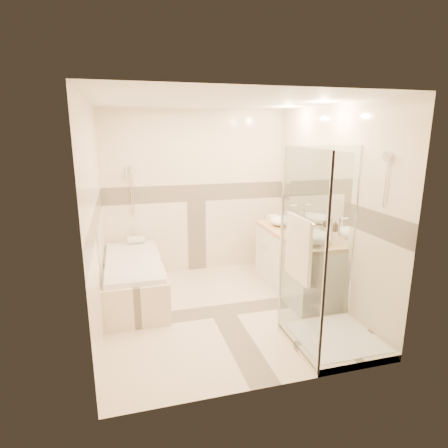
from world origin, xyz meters
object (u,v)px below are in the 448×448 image
object	(u,v)px
vessel_sink_near	(282,221)
vessel_sink_far	(314,237)
shower_enclosure	(324,298)
amenity_bottle_a	(298,229)
amenity_bottle_b	(290,225)
vanity	(295,262)
bathtub	(134,277)

from	to	relation	value
vessel_sink_near	vessel_sink_far	xyz separation A→B (m)	(0.00, -0.92, 0.01)
shower_enclosure	vessel_sink_near	world-z (taller)	shower_enclosure
vessel_sink_near	amenity_bottle_a	size ratio (longest dim) A/B	2.41
amenity_bottle_b	vanity	bearing A→B (deg)	-82.87
amenity_bottle_a	amenity_bottle_b	world-z (taller)	amenity_bottle_a
vessel_sink_near	amenity_bottle_a	bearing A→B (deg)	-90.00
vanity	vessel_sink_near	world-z (taller)	vessel_sink_near
shower_enclosure	amenity_bottle_b	bearing A→B (deg)	79.20
vanity	vessel_sink_far	size ratio (longest dim) A/B	3.83
bathtub	amenity_bottle_a	world-z (taller)	amenity_bottle_a
amenity_bottle_a	shower_enclosure	bearing A→B (deg)	-102.87
shower_enclosure	amenity_bottle_b	xyz separation A→B (m)	(0.27, 1.43, 0.41)
amenity_bottle_a	vessel_sink_far	bearing A→B (deg)	-90.00
vessel_sink_near	vanity	bearing A→B (deg)	-87.20
vessel_sink_near	vessel_sink_far	distance (m)	0.92
vanity	amenity_bottle_a	world-z (taller)	amenity_bottle_a
amenity_bottle_a	bathtub	bearing A→B (deg)	168.66
amenity_bottle_a	vanity	bearing A→B (deg)	75.46
vessel_sink_far	amenity_bottle_a	bearing A→B (deg)	90.00
bathtub	amenity_bottle_b	size ratio (longest dim) A/B	12.13
vessel_sink_near	vessel_sink_far	bearing A→B (deg)	-90.00
vessel_sink_near	bathtub	bearing A→B (deg)	-178.43
vessel_sink_far	amenity_bottle_b	bearing A→B (deg)	90.00
shower_enclosure	vessel_sink_near	size ratio (longest dim) A/B	5.64
shower_enclosure	amenity_bottle_a	distance (m)	1.29
amenity_bottle_b	vessel_sink_far	bearing A→B (deg)	-90.00
vanity	amenity_bottle_b	size ratio (longest dim) A/B	11.56
amenity_bottle_a	amenity_bottle_b	bearing A→B (deg)	90.00
shower_enclosure	amenity_bottle_b	world-z (taller)	shower_enclosure
vessel_sink_near	amenity_bottle_a	distance (m)	0.49
bathtub	amenity_bottle_a	bearing A→B (deg)	-11.34
bathtub	shower_enclosure	bearing A→B (deg)	-41.10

